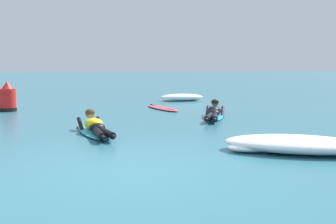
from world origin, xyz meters
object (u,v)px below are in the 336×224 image
Objects in this scene: surfer_near at (95,128)px; drifting_surfboard at (162,108)px; surfer_far at (214,113)px; channel_marker_buoy at (8,100)px.

surfer_near is 1.19× the size of drifting_surfboard.
surfer_far is (3.23, 2.23, 0.01)m from surfer_near.
surfer_far is at bearing 34.59° from surfer_near.
drifting_surfboard is (-1.11, 2.65, -0.11)m from surfer_far.
surfer_near is 1.06× the size of surfer_far.
surfer_near reaches higher than drifting_surfboard.
surfer_near is 5.68m from channel_marker_buoy.
surfer_near is at bearing -59.90° from channel_marker_buoy.
drifting_surfboard is 4.98m from channel_marker_buoy.
surfer_near is 2.76× the size of channel_marker_buoy.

